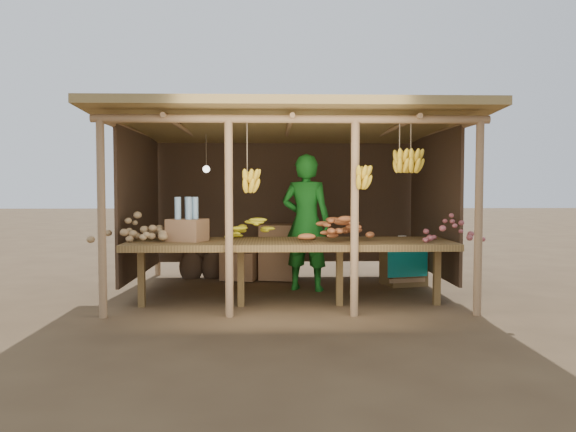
{
  "coord_description": "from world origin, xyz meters",
  "views": [
    {
      "loc": [
        -0.23,
        -7.72,
        1.45
      ],
      "look_at": [
        0.0,
        0.0,
        1.05
      ],
      "focal_mm": 35.0,
      "sensor_mm": 36.0,
      "label": 1
    }
  ],
  "objects": [
    {
      "name": "carton_stack",
      "position": [
        -0.33,
        0.92,
        0.37
      ],
      "size": [
        1.19,
        0.52,
        0.85
      ],
      "color": "#8E623F",
      "rests_on": "ground"
    },
    {
      "name": "banana_pile",
      "position": [
        -0.48,
        -0.57,
        0.97
      ],
      "size": [
        0.58,
        0.36,
        0.35
      ],
      "primitive_type": null,
      "rotation": [
        0.0,
        0.0,
        0.03
      ],
      "color": "#FFF628",
      "rests_on": "counter"
    },
    {
      "name": "stall_structure",
      "position": [
        0.06,
        -0.06,
        1.91
      ],
      "size": [
        4.7,
        3.5,
        2.43
      ],
      "color": "#9D7651",
      "rests_on": "ground"
    },
    {
      "name": "burlap_sacks",
      "position": [
        -1.34,
        1.2,
        0.22
      ],
      "size": [
        0.73,
        0.38,
        0.51
      ],
      "color": "#463120",
      "rests_on": "ground"
    },
    {
      "name": "vendor",
      "position": [
        0.26,
        0.1,
        0.95
      ],
      "size": [
        0.8,
        0.65,
        1.91
      ],
      "primitive_type": "imported",
      "rotation": [
        0.0,
        0.0,
        2.83
      ],
      "color": "#186F1D",
      "rests_on": "ground"
    },
    {
      "name": "counter",
      "position": [
        0.0,
        -0.95,
        0.74
      ],
      "size": [
        3.9,
        1.05,
        0.8
      ],
      "color": "brown",
      "rests_on": "ground"
    },
    {
      "name": "sweet_potato_heap",
      "position": [
        0.58,
        -0.98,
        0.98
      ],
      "size": [
        0.91,
        0.55,
        0.35
      ],
      "primitive_type": null,
      "rotation": [
        0.0,
        0.0,
        -0.01
      ],
      "color": "#A7572B",
      "rests_on": "counter"
    },
    {
      "name": "ground",
      "position": [
        0.0,
        0.0,
        0.0
      ],
      "size": [
        60.0,
        60.0,
        0.0
      ],
      "primitive_type": "plane",
      "color": "brown",
      "rests_on": "ground"
    },
    {
      "name": "tarp_crate",
      "position": [
        1.73,
        0.49,
        0.31
      ],
      "size": [
        0.73,
        0.67,
        0.75
      ],
      "color": "brown",
      "rests_on": "ground"
    },
    {
      "name": "bottle_box",
      "position": [
        -1.24,
        -0.95,
        1.0
      ],
      "size": [
        0.51,
        0.46,
        0.53
      ],
      "color": "#8E623F",
      "rests_on": "counter"
    },
    {
      "name": "tomato_basin",
      "position": [
        -1.27,
        -0.62,
        0.87
      ],
      "size": [
        0.35,
        0.35,
        0.18
      ],
      "rotation": [
        0.0,
        0.0,
        0.12
      ],
      "color": "navy",
      "rests_on": "counter"
    },
    {
      "name": "onion_heap",
      "position": [
        1.9,
        -1.12,
        0.98
      ],
      "size": [
        0.72,
        0.46,
        0.35
      ],
      "primitive_type": null,
      "rotation": [
        0.0,
        0.0,
        -0.05
      ],
      "color": "#A44F52",
      "rests_on": "counter"
    },
    {
      "name": "potato_heap",
      "position": [
        -1.89,
        -1.04,
        0.98
      ],
      "size": [
        0.99,
        0.74,
        0.36
      ],
      "primitive_type": null,
      "rotation": [
        0.0,
        0.0,
        -0.26
      ],
      "color": "#A58355",
      "rests_on": "counter"
    }
  ]
}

